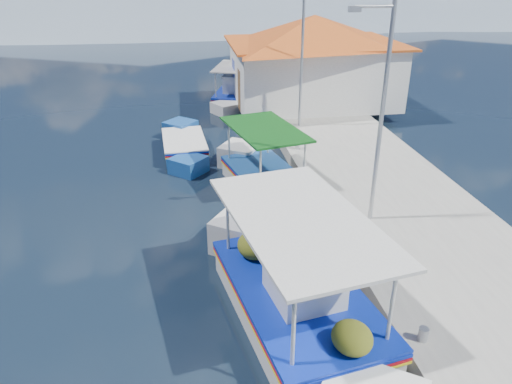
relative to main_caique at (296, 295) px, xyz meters
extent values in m
plane|color=black|center=(-1.62, 1.29, -0.56)|extent=(160.00, 160.00, 0.00)
cube|color=#A19F96|center=(4.28, 7.29, -0.31)|extent=(5.00, 44.00, 0.50)
cylinder|color=#A5A8AD|center=(2.18, -1.71, 0.09)|extent=(0.20, 0.20, 0.30)
cylinder|color=#A5A8AD|center=(2.18, 3.29, 0.09)|extent=(0.20, 0.20, 0.30)
cylinder|color=#A5A8AD|center=(2.18, 9.29, 0.09)|extent=(0.20, 0.20, 0.30)
cylinder|color=#A5A8AD|center=(2.18, 15.29, 0.09)|extent=(0.20, 0.20, 0.30)
cube|color=silver|center=(-0.02, -0.09, -0.31)|extent=(3.29, 5.21, 1.06)
cube|color=silver|center=(0.56, 3.07, -0.18)|extent=(2.46, 2.46, 1.17)
cube|color=#0C259F|center=(-0.02, -0.09, 0.18)|extent=(3.39, 5.37, 0.07)
cube|color=#B20F19|center=(-0.02, -0.09, 0.09)|extent=(3.39, 5.37, 0.06)
cube|color=yellow|center=(-0.02, -0.09, 0.01)|extent=(3.39, 5.37, 0.04)
cube|color=#0C259F|center=(-0.02, -0.09, 0.26)|extent=(3.40, 5.32, 0.06)
cube|color=brown|center=(-0.02, -0.09, 0.22)|extent=(3.08, 5.08, 0.06)
cube|color=silver|center=(-0.08, -0.42, 0.84)|extent=(1.59, 1.67, 1.23)
cube|color=silver|center=(-0.08, -0.42, 1.48)|extent=(1.73, 1.80, 0.07)
cylinder|color=beige|center=(-0.62, 2.09, 1.12)|extent=(0.08, 0.08, 1.79)
cylinder|color=beige|center=(1.32, 1.74, 1.12)|extent=(0.08, 0.08, 1.79)
cylinder|color=beige|center=(-1.35, -1.91, 1.12)|extent=(0.08, 0.08, 1.79)
cylinder|color=beige|center=(0.58, -2.27, 1.12)|extent=(0.08, 0.08, 1.79)
cube|color=silver|center=(-0.02, -0.09, 2.01)|extent=(3.41, 5.23, 0.08)
ellipsoid|color=#424A13|center=(-0.18, 1.53, 0.54)|extent=(0.85, 0.93, 0.64)
ellipsoid|color=#424A13|center=(0.69, 1.94, 0.49)|extent=(0.71, 0.79, 0.54)
ellipsoid|color=#424A13|center=(-0.16, -2.10, 0.51)|extent=(0.76, 0.84, 0.57)
sphere|color=#E06107|center=(1.20, 0.37, 1.06)|extent=(0.45, 0.45, 0.45)
cube|color=silver|center=(0.43, 6.83, -0.34)|extent=(2.70, 3.94, 0.92)
cube|color=silver|center=(0.98, 9.18, -0.23)|extent=(1.91, 1.91, 1.01)
cube|color=silver|center=(-0.10, 4.56, -0.34)|extent=(1.86, 1.86, 0.87)
cube|color=#0C259F|center=(0.43, 6.83, 0.08)|extent=(2.78, 4.05, 0.06)
cube|color=#B20F19|center=(0.43, 6.83, 0.00)|extent=(2.78, 4.05, 0.05)
cube|color=yellow|center=(0.43, 6.83, -0.06)|extent=(2.78, 4.05, 0.04)
cube|color=#184991|center=(0.43, 6.83, 0.15)|extent=(2.79, 4.02, 0.05)
cube|color=brown|center=(0.43, 6.83, 0.12)|extent=(2.53, 3.83, 0.05)
cylinder|color=beige|center=(0.02, 8.48, 0.89)|extent=(0.07, 0.07, 1.54)
cylinder|color=beige|center=(1.52, 8.13, 0.89)|extent=(0.07, 0.07, 1.54)
cylinder|color=beige|center=(-0.67, 5.54, 0.89)|extent=(0.07, 0.07, 1.54)
cylinder|color=beige|center=(0.84, 5.19, 0.89)|extent=(0.07, 0.07, 1.54)
cube|color=#0E4814|center=(0.43, 6.83, 1.66)|extent=(2.79, 3.96, 0.07)
cube|color=#184991|center=(-2.30, 10.72, -0.36)|extent=(1.81, 3.19, 0.86)
cube|color=#184991|center=(-2.18, 12.79, -0.25)|extent=(1.67, 1.67, 0.96)
cube|color=#184991|center=(-2.42, 8.71, -0.36)|extent=(1.62, 1.62, 0.82)
cube|color=#0C259F|center=(-2.30, 10.72, 0.04)|extent=(1.87, 3.29, 0.05)
cube|color=#B20F19|center=(-2.30, 10.72, -0.03)|extent=(1.87, 3.29, 0.05)
cube|color=yellow|center=(-2.30, 10.72, -0.09)|extent=(1.87, 3.29, 0.04)
cube|color=silver|center=(-2.30, 10.72, 0.11)|extent=(1.88, 3.26, 0.05)
cube|color=brown|center=(-2.30, 10.72, 0.08)|extent=(1.68, 3.12, 0.05)
cube|color=silver|center=(0.69, 18.56, -0.36)|extent=(2.78, 3.91, 0.83)
cube|color=silver|center=(0.01, 20.81, -0.26)|extent=(1.79, 1.79, 0.92)
cube|color=silver|center=(1.35, 16.38, -0.36)|extent=(1.74, 1.74, 0.79)
cube|color=#0C259F|center=(0.69, 18.56, 0.02)|extent=(2.87, 4.03, 0.05)
cube|color=#B20F19|center=(0.69, 18.56, -0.05)|extent=(2.87, 4.03, 0.04)
cube|color=yellow|center=(0.69, 18.56, -0.11)|extent=(2.87, 4.03, 0.04)
cube|color=#0C259F|center=(0.69, 18.56, 0.08)|extent=(2.87, 4.00, 0.04)
cube|color=brown|center=(0.69, 18.56, 0.06)|extent=(2.62, 3.80, 0.04)
cube|color=silver|center=(0.77, 18.31, 0.54)|extent=(1.30, 1.38, 0.96)
cube|color=silver|center=(0.77, 18.31, 1.04)|extent=(1.41, 1.49, 0.05)
cylinder|color=beige|center=(-0.44, 19.76, 0.76)|extent=(0.06, 0.06, 1.40)
cylinder|color=beige|center=(0.96, 20.19, 0.76)|extent=(0.06, 0.06, 1.40)
cylinder|color=beige|center=(0.42, 16.93, 0.76)|extent=(0.06, 0.06, 1.40)
cylinder|color=beige|center=(1.82, 17.35, 0.76)|extent=(0.06, 0.06, 1.40)
cube|color=silver|center=(0.69, 18.56, 1.46)|extent=(2.87, 3.94, 0.06)
cube|color=white|center=(4.58, 16.29, 1.44)|extent=(8.00, 6.00, 3.00)
cube|color=#C64D1B|center=(4.58, 16.29, 2.99)|extent=(8.64, 6.48, 0.10)
pyramid|color=#C64D1B|center=(4.58, 16.29, 3.64)|extent=(10.49, 10.49, 1.40)
cube|color=brown|center=(0.60, 15.29, 0.94)|extent=(0.06, 1.00, 2.00)
cube|color=#0C259F|center=(0.60, 17.79, 1.54)|extent=(0.06, 1.20, 0.90)
cylinder|color=#A5A8AD|center=(2.98, 3.29, 2.94)|extent=(0.12, 0.12, 6.00)
cylinder|color=#A5A8AD|center=(2.48, 3.29, 5.79)|extent=(1.00, 0.08, 0.08)
cube|color=#A5A8AD|center=(1.98, 3.29, 5.74)|extent=(0.30, 0.14, 0.14)
cylinder|color=#A5A8AD|center=(2.98, 12.29, 2.94)|extent=(0.12, 0.12, 6.00)
cone|color=slate|center=(-6.62, 57.29, 1.89)|extent=(96.00, 96.00, 5.50)
cone|color=slate|center=(23.38, 57.29, 1.04)|extent=(76.80, 76.80, 3.80)
camera|label=1|loc=(-2.24, -8.56, 6.80)|focal=33.97mm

